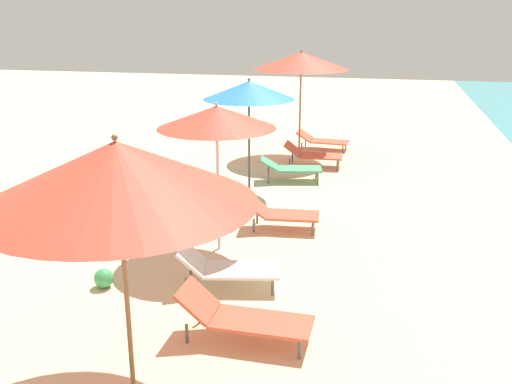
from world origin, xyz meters
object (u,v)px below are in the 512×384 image
(umbrella_fifth, at_px, (217,117))
(lounger_farthest_inland, at_px, (312,154))
(lounger_sixth_shoreside, at_px, (290,168))
(lounger_fifth_inland, at_px, (227,267))
(lounger_farthest_shoreside, at_px, (322,140))
(umbrella_fourth, at_px, (117,173))
(lounger_fourth_shoreside, at_px, (242,316))
(umbrella_sixth, at_px, (249,90))
(beach_ball, at_px, (104,278))
(lounger_fifth_shoreside, at_px, (282,213))
(umbrella_farthest, at_px, (301,61))

(umbrella_fifth, distance_m, lounger_farthest_inland, 5.86)
(lounger_sixth_shoreside, xyz_separation_m, lounger_farthest_inland, (0.33, 1.36, 0.01))
(lounger_fifth_inland, height_order, lounger_farthest_shoreside, lounger_fifth_inland)
(umbrella_fourth, height_order, lounger_fourth_shoreside, umbrella_fourth)
(lounger_fourth_shoreside, bearing_deg, umbrella_fourth, -123.66)
(umbrella_fourth, height_order, umbrella_sixth, umbrella_fourth)
(umbrella_sixth, bearing_deg, lounger_fourth_shoreside, -77.46)
(umbrella_fifth, height_order, beach_ball, umbrella_fifth)
(lounger_sixth_shoreside, bearing_deg, umbrella_fifth, -108.40)
(umbrella_fourth, xyz_separation_m, beach_ball, (-1.39, 2.09, -2.19))
(lounger_fifth_inland, distance_m, lounger_farthest_shoreside, 8.75)
(lounger_farthest_shoreside, xyz_separation_m, lounger_farthest_inland, (-0.02, -1.97, 0.06))
(lounger_fifth_shoreside, height_order, lounger_farthest_inland, lounger_farthest_inland)
(lounger_fifth_inland, xyz_separation_m, beach_ball, (-1.69, -0.40, -0.16))
(lounger_fifth_inland, height_order, lounger_farthest_inland, lounger_fifth_inland)
(lounger_fifth_shoreside, relative_size, umbrella_sixth, 0.55)
(lounger_fifth_shoreside, relative_size, lounger_farthest_inland, 0.92)
(umbrella_fourth, bearing_deg, lounger_sixth_shoreside, 87.79)
(umbrella_farthest, xyz_separation_m, lounger_farthest_shoreside, (0.51, 0.94, -2.24))
(beach_ball, bearing_deg, umbrella_fourth, -56.32)
(umbrella_sixth, height_order, beach_ball, umbrella_sixth)
(lounger_fifth_inland, relative_size, lounger_farthest_inland, 1.03)
(umbrella_fifth, height_order, lounger_farthest_inland, umbrella_fifth)
(lounger_fourth_shoreside, xyz_separation_m, umbrella_farthest, (-0.69, 9.08, 2.20))
(umbrella_fifth, bearing_deg, umbrella_sixth, 94.48)
(lounger_sixth_shoreside, bearing_deg, lounger_fifth_shoreside, -95.09)
(lounger_fourth_shoreside, bearing_deg, lounger_fifth_inland, 113.98)
(lounger_fifth_shoreside, distance_m, beach_ball, 3.45)
(lounger_fifth_inland, bearing_deg, lounger_sixth_shoreside, 78.21)
(beach_ball, bearing_deg, umbrella_farthest, 79.38)
(lounger_farthest_inland, relative_size, beach_ball, 5.22)
(lounger_sixth_shoreside, height_order, umbrella_farthest, umbrella_farthest)
(lounger_farthest_shoreside, bearing_deg, umbrella_sixth, -99.66)
(umbrella_fifth, relative_size, lounger_fifth_inland, 1.61)
(lounger_fifth_inland, bearing_deg, umbrella_sixth, 87.66)
(lounger_fifth_inland, bearing_deg, lounger_fifth_shoreside, 69.84)
(lounger_fourth_shoreside, height_order, umbrella_fifth, umbrella_fifth)
(umbrella_fourth, xyz_separation_m, lounger_fifth_shoreside, (0.65, 4.86, -2.03))
(umbrella_fifth, height_order, lounger_farthest_shoreside, umbrella_fifth)
(lounger_fifth_shoreside, relative_size, umbrella_farthest, 0.48)
(lounger_fifth_shoreside, relative_size, beach_ball, 4.79)
(umbrella_fourth, distance_m, umbrella_fifth, 3.77)
(umbrella_fourth, distance_m, lounger_farthest_inland, 9.50)
(lounger_fourth_shoreside, bearing_deg, umbrella_sixth, 103.61)
(umbrella_sixth, bearing_deg, lounger_farthest_shoreside, 75.59)
(lounger_fourth_shoreside, xyz_separation_m, lounger_fifth_shoreside, (-0.19, 3.65, -0.01))
(umbrella_fourth, distance_m, lounger_fifth_shoreside, 5.31)
(lounger_fifth_inland, height_order, umbrella_sixth, umbrella_sixth)
(lounger_sixth_shoreside, bearing_deg, lounger_fourth_shoreside, -97.01)
(lounger_fifth_inland, bearing_deg, lounger_farthest_inland, 75.44)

